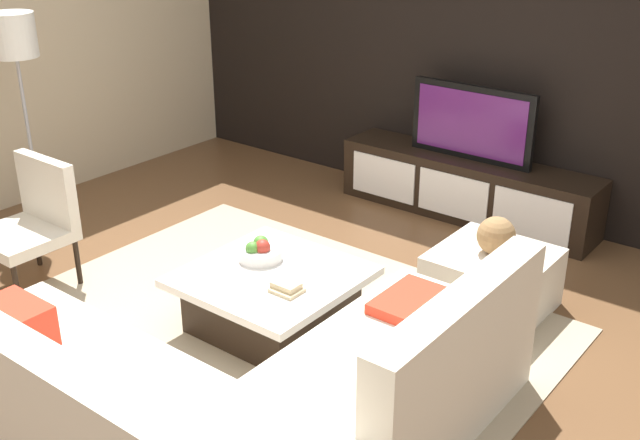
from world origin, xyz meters
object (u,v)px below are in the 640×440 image
object	(u,v)px
television	(472,123)
ottoman	(492,281)
media_console	(466,187)
accent_chair_near	(33,217)
book_stack	(286,288)
sectional_couch	(227,405)
floor_lamp	(15,49)
decorative_ball	(496,236)
coffee_table	(272,299)
fruit_bowl	(260,251)

from	to	relation	value
television	ottoman	bearing A→B (deg)	-55.71
media_console	television	world-z (taller)	television
accent_chair_near	media_console	bearing A→B (deg)	50.92
television	book_stack	size ratio (longest dim) A/B	5.90
sectional_couch	accent_chair_near	distance (m)	2.32
floor_lamp	decorative_ball	xyz separation A→B (m)	(3.41, 1.04, -0.91)
television	coffee_table	xyz separation A→B (m)	(-0.10, -2.30, -0.60)
coffee_table	floor_lamp	distance (m)	2.75
sectional_couch	decorative_ball	bearing A→B (deg)	80.20
ottoman	decorative_ball	distance (m)	0.32
coffee_table	accent_chair_near	bearing A→B (deg)	-162.34
sectional_couch	fruit_bowl	xyz separation A→B (m)	(-0.79, 1.11, 0.14)
sectional_couch	accent_chair_near	world-z (taller)	accent_chair_near
coffee_table	ottoman	xyz separation A→B (m)	(0.96, 1.04, -0.00)
coffee_table	book_stack	world-z (taller)	book_stack
sectional_couch	book_stack	xyz separation A→B (m)	(-0.39, 0.89, 0.11)
television	coffee_table	distance (m)	2.38
media_console	sectional_couch	xyz separation A→B (m)	(0.50, -3.30, 0.04)
television	decorative_ball	distance (m)	1.55
television	ottoman	distance (m)	1.63
sectional_couch	fruit_bowl	distance (m)	1.36
ottoman	floor_lamp	bearing A→B (deg)	-163.13
decorative_ball	book_stack	world-z (taller)	decorative_ball
floor_lamp	fruit_bowl	bearing A→B (deg)	2.39
ottoman	decorative_ball	xyz separation A→B (m)	(0.00, 0.00, 0.32)
television	floor_lamp	xyz separation A→B (m)	(-2.56, -2.29, 0.63)
fruit_bowl	media_console	bearing A→B (deg)	82.68
coffee_table	book_stack	bearing A→B (deg)	-28.06
sectional_couch	floor_lamp	size ratio (longest dim) A/B	1.42
television	sectional_couch	xyz separation A→B (m)	(0.50, -3.30, -0.51)
media_console	coffee_table	distance (m)	2.30
media_console	decorative_ball	world-z (taller)	decorative_ball
accent_chair_near	floor_lamp	distance (m)	1.35
ottoman	book_stack	xyz separation A→B (m)	(-0.74, -1.16, 0.20)
ottoman	book_stack	bearing A→B (deg)	-122.56
ottoman	decorative_ball	size ratio (longest dim) A/B	2.87
television	fruit_bowl	bearing A→B (deg)	-97.31
coffee_table	fruit_bowl	world-z (taller)	fruit_bowl
ottoman	fruit_bowl	xyz separation A→B (m)	(-1.14, -0.94, 0.23)
fruit_bowl	book_stack	size ratio (longest dim) A/B	1.58
media_console	decorative_ball	size ratio (longest dim) A/B	8.86
coffee_table	floor_lamp	xyz separation A→B (m)	(-2.46, 0.01, 1.23)
floor_lamp	fruit_bowl	xyz separation A→B (m)	(2.28, 0.09, -1.00)
floor_lamp	book_stack	size ratio (longest dim) A/B	9.52
accent_chair_near	ottoman	size ratio (longest dim) A/B	1.24
television	fruit_bowl	world-z (taller)	television
media_console	coffee_table	world-z (taller)	media_console
coffee_table	floor_lamp	size ratio (longest dim) A/B	0.58
book_stack	sectional_couch	bearing A→B (deg)	-66.58
media_console	book_stack	bearing A→B (deg)	-87.20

